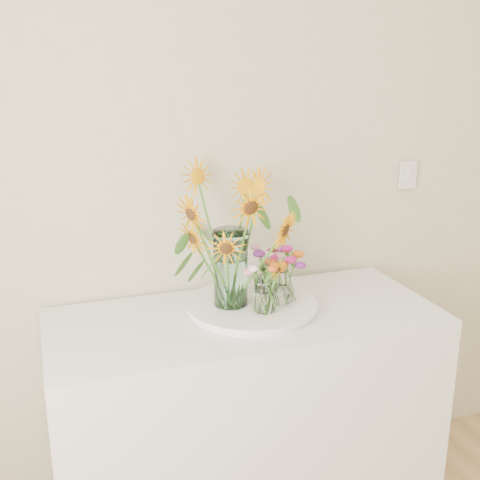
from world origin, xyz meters
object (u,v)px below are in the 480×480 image
at_px(small_vase_a, 265,295).
at_px(counter, 245,423).
at_px(small_vase_c, 268,280).
at_px(mason_jar, 231,268).
at_px(tray, 251,307).
at_px(small_vase_b, 283,287).

bearing_deg(small_vase_a, counter, 131.79).
height_order(small_vase_a, small_vase_c, small_vase_a).
bearing_deg(mason_jar, tray, -7.82).
distance_m(small_vase_a, small_vase_b, 0.11).
distance_m(counter, small_vase_c, 0.56).
height_order(tray, small_vase_c, small_vase_c).
distance_m(mason_jar, small_vase_c, 0.20).
bearing_deg(mason_jar, small_vase_c, 19.17).
xyz_separation_m(small_vase_b, small_vase_c, (-0.02, 0.10, -0.01)).
relative_size(tray, small_vase_b, 3.56).
relative_size(tray, mason_jar, 1.61).
bearing_deg(small_vase_c, tray, -143.62).
height_order(tray, small_vase_b, small_vase_b).
xyz_separation_m(mason_jar, small_vase_b, (0.18, -0.04, -0.08)).
bearing_deg(small_vase_b, tray, 162.85).
relative_size(counter, small_vase_b, 10.93).
bearing_deg(counter, tray, 42.57).
height_order(mason_jar, small_vase_c, mason_jar).
bearing_deg(small_vase_a, small_vase_c, 63.89).
bearing_deg(tray, small_vase_b, -17.15).
relative_size(counter, small_vase_c, 12.35).
bearing_deg(mason_jar, small_vase_b, -13.42).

